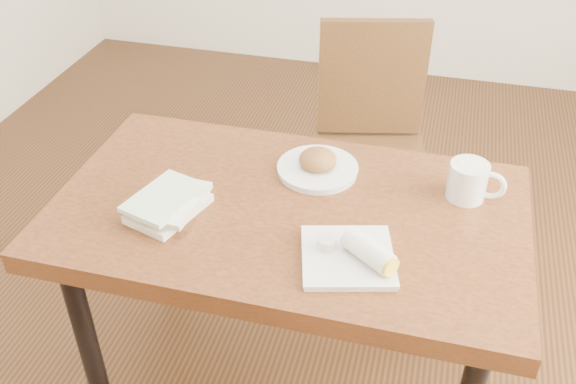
% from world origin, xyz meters
% --- Properties ---
extents(ground, '(4.00, 5.00, 0.01)m').
position_xyz_m(ground, '(0.00, 0.00, -0.01)').
color(ground, '#472814').
rests_on(ground, ground).
extents(table, '(1.27, 0.73, 0.75)m').
position_xyz_m(table, '(0.00, 0.00, 0.66)').
color(table, brown).
rests_on(table, ground).
extents(chair_far, '(0.51, 0.51, 0.95)m').
position_xyz_m(chair_far, '(0.12, 0.76, 0.55)').
color(chair_far, '#4A3015').
rests_on(chair_far, ground).
extents(plate_scone, '(0.24, 0.24, 0.07)m').
position_xyz_m(plate_scone, '(0.04, 0.18, 0.77)').
color(plate_scone, white).
rests_on(plate_scone, table).
extents(coffee_mug, '(0.16, 0.11, 0.11)m').
position_xyz_m(coffee_mug, '(0.46, 0.17, 0.81)').
color(coffee_mug, white).
rests_on(coffee_mug, table).
extents(plate_burrito, '(0.27, 0.27, 0.07)m').
position_xyz_m(plate_burrito, '(0.21, -0.17, 0.77)').
color(plate_burrito, white).
rests_on(plate_burrito, table).
extents(book_stack, '(0.20, 0.24, 0.06)m').
position_xyz_m(book_stack, '(-0.30, -0.10, 0.78)').
color(book_stack, white).
rests_on(book_stack, table).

